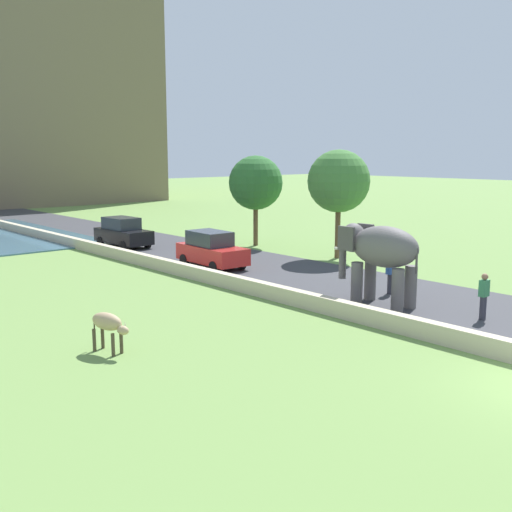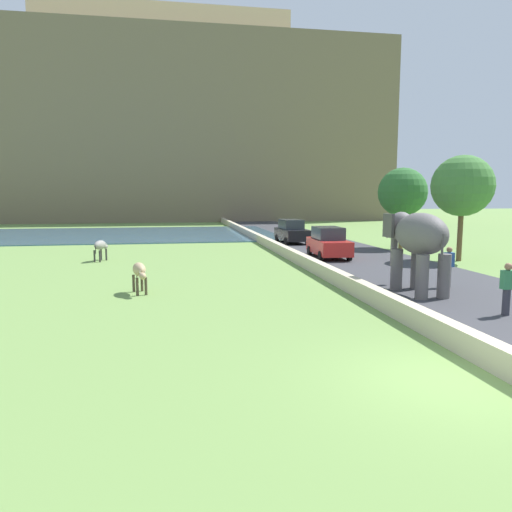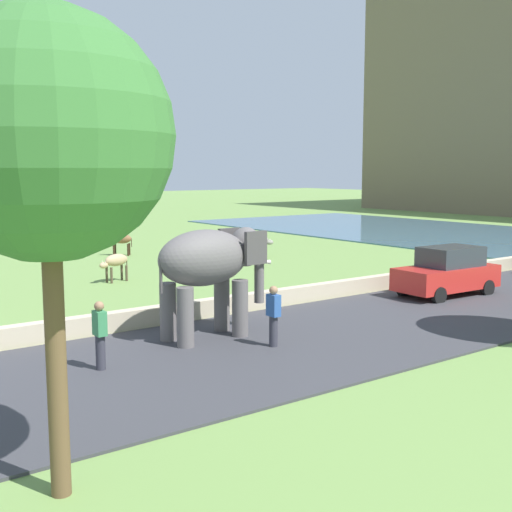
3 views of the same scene
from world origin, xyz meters
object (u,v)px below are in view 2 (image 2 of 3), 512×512
object	(u,v)px
person_beside_elephant	(449,266)
person_trailing	(507,288)
elephant	(417,239)
cow_tan	(140,271)
car_red	(328,243)
cow_grey	(101,246)
car_black	(292,232)

from	to	relation	value
person_beside_elephant	person_trailing	bearing A→B (deg)	-100.29
elephant	cow_tan	xyz separation A→B (m)	(-9.99, 1.75, -1.20)
car_red	cow_tan	bearing A→B (deg)	-140.17
elephant	car_red	distance (m)	10.16
car_red	person_trailing	bearing A→B (deg)	-85.97
elephant	cow_grey	bearing A→B (deg)	138.77
elephant	car_black	size ratio (longest dim) A/B	0.86
cow_tan	cow_grey	bearing A→B (deg)	106.15
car_black	cow_grey	world-z (taller)	car_black
person_trailing	cow_grey	distance (m)	20.11
car_red	cow_grey	world-z (taller)	car_red
elephant	car_red	size ratio (longest dim) A/B	0.86
person_trailing	car_black	xyz separation A→B (m)	(-0.97, 22.39, 0.03)
person_trailing	car_red	size ratio (longest dim) A/B	0.40
cow_grey	person_beside_elephant	bearing A→B (deg)	-35.68
car_black	cow_grey	xyz separation A→B (m)	(-12.71, -7.65, -0.06)
cow_grey	elephant	bearing A→B (deg)	-41.23
cow_grey	cow_tan	size ratio (longest dim) A/B	1.00
person_trailing	cow_grey	xyz separation A→B (m)	(-13.68, 14.73, -0.04)
car_black	cow_tan	size ratio (longest dim) A/B	2.86
person_beside_elephant	cow_grey	size ratio (longest dim) A/B	1.15
person_beside_elephant	car_red	bearing A→B (deg)	100.62
elephant	car_black	distance (m)	18.82
person_beside_elephant	person_trailing	world-z (taller)	same
elephant	car_black	bearing A→B (deg)	89.98
person_trailing	elephant	bearing A→B (deg)	105.21
person_trailing	cow_tan	distance (m)	12.20
car_black	person_trailing	bearing A→B (deg)	-87.52
person_trailing	cow_tan	xyz separation A→B (m)	(-10.97, 5.35, -0.04)
person_beside_elephant	car_black	size ratio (longest dim) A/B	0.40
car_black	cow_tan	distance (m)	19.75
car_red	cow_grey	xyz separation A→B (m)	(-12.72, 1.04, -0.06)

